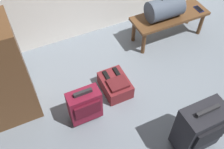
{
  "coord_description": "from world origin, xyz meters",
  "views": [
    {
      "loc": [
        -1.29,
        -1.09,
        2.34
      ],
      "look_at": [
        -0.53,
        0.52,
        0.25
      ],
      "focal_mm": 41.14,
      "sensor_mm": 36.0,
      "label": 1
    }
  ],
  "objects_px": {
    "suitcase_upright_charcoal": "(199,128)",
    "backpack_maroon": "(115,85)",
    "bench": "(170,18)",
    "suitcase_small_burgundy": "(85,105)",
    "duffel_bag_slate": "(165,8)",
    "cell_phone": "(199,9)"
  },
  "relations": [
    {
      "from": "duffel_bag_slate",
      "to": "backpack_maroon",
      "type": "xyz_separation_m",
      "value": [
        -0.92,
        -0.53,
        -0.4
      ]
    },
    {
      "from": "bench",
      "to": "suitcase_small_burgundy",
      "type": "bearing_deg",
      "value": -153.3
    },
    {
      "from": "duffel_bag_slate",
      "to": "backpack_maroon",
      "type": "distance_m",
      "value": 1.13
    },
    {
      "from": "cell_phone",
      "to": "suitcase_small_burgundy",
      "type": "xyz_separation_m",
      "value": [
        -1.85,
        -0.67,
        -0.13
      ]
    },
    {
      "from": "bench",
      "to": "suitcase_small_burgundy",
      "type": "height_order",
      "value": "suitcase_small_burgundy"
    },
    {
      "from": "cell_phone",
      "to": "bench",
      "type": "bearing_deg",
      "value": 171.87
    },
    {
      "from": "bench",
      "to": "duffel_bag_slate",
      "type": "xyz_separation_m",
      "value": [
        -0.11,
        -0.0,
        0.19
      ]
    },
    {
      "from": "suitcase_small_burgundy",
      "to": "bench",
      "type": "bearing_deg",
      "value": 26.7
    },
    {
      "from": "bench",
      "to": "backpack_maroon",
      "type": "height_order",
      "value": "bench"
    },
    {
      "from": "suitcase_upright_charcoal",
      "to": "backpack_maroon",
      "type": "distance_m",
      "value": 1.01
    },
    {
      "from": "bench",
      "to": "suitcase_small_burgundy",
      "type": "relative_size",
      "value": 2.17
    },
    {
      "from": "backpack_maroon",
      "to": "cell_phone",
      "type": "bearing_deg",
      "value": 18.31
    },
    {
      "from": "bench",
      "to": "duffel_bag_slate",
      "type": "relative_size",
      "value": 2.27
    },
    {
      "from": "duffel_bag_slate",
      "to": "suitcase_small_burgundy",
      "type": "xyz_separation_m",
      "value": [
        -1.35,
        -0.73,
        -0.25
      ]
    },
    {
      "from": "bench",
      "to": "cell_phone",
      "type": "height_order",
      "value": "cell_phone"
    },
    {
      "from": "bench",
      "to": "suitcase_small_burgundy",
      "type": "distance_m",
      "value": 1.63
    },
    {
      "from": "duffel_bag_slate",
      "to": "cell_phone",
      "type": "bearing_deg",
      "value": -6.43
    },
    {
      "from": "duffel_bag_slate",
      "to": "suitcase_small_burgundy",
      "type": "relative_size",
      "value": 0.96
    },
    {
      "from": "bench",
      "to": "suitcase_upright_charcoal",
      "type": "xyz_separation_m",
      "value": [
        -0.64,
        -1.43,
        0.01
      ]
    },
    {
      "from": "duffel_bag_slate",
      "to": "suitcase_upright_charcoal",
      "type": "xyz_separation_m",
      "value": [
        -0.53,
        -1.43,
        -0.18
      ]
    },
    {
      "from": "suitcase_upright_charcoal",
      "to": "backpack_maroon",
      "type": "xyz_separation_m",
      "value": [
        -0.39,
        0.91,
        -0.22
      ]
    },
    {
      "from": "duffel_bag_slate",
      "to": "cell_phone",
      "type": "height_order",
      "value": "duffel_bag_slate"
    }
  ]
}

